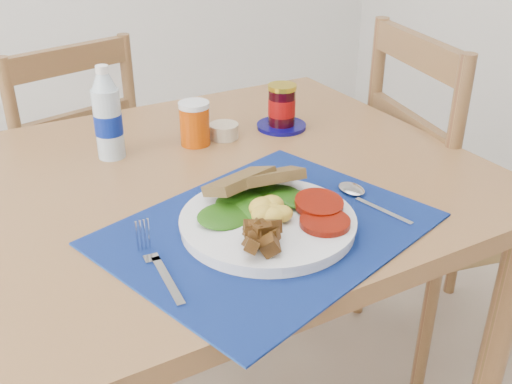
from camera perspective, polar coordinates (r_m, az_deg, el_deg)
table at (r=1.20m, az=-11.27°, el=-3.54°), size 1.40×0.90×0.75m
chair_far at (r=1.87m, az=-17.66°, el=3.60°), size 0.48×0.47×1.09m
chair_end at (r=1.67m, az=17.23°, el=1.93°), size 0.49×0.51×1.16m
placemat at (r=1.01m, az=1.12°, el=-3.52°), size 0.61×0.53×0.00m
breakfast_plate at (r=1.00m, az=0.97°, el=-2.61°), size 0.29×0.29×0.07m
fork at (r=0.93m, az=-9.39°, el=-6.98°), size 0.03×0.18×0.00m
spoon at (r=1.12m, az=9.95°, el=-0.40°), size 0.04×0.18×0.01m
water_bottle at (r=1.28m, az=-13.94°, el=6.87°), size 0.06×0.06×0.20m
juice_glass at (r=1.33m, az=-5.85°, el=6.40°), size 0.07×0.07×0.09m
ramekin at (r=1.37m, az=-3.07°, el=5.82°), size 0.07×0.07×0.03m
jam_on_saucer at (r=1.42m, az=2.46°, el=7.90°), size 0.12×0.12×0.11m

